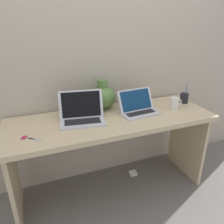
{
  "coord_description": "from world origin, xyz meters",
  "views": [
    {
      "loc": [
        -0.58,
        -1.51,
        1.49
      ],
      "look_at": [
        0.0,
        0.0,
        0.8
      ],
      "focal_mm": 34.97,
      "sensor_mm": 36.0,
      "label": 1
    }
  ],
  "objects_px": {
    "laptop_left": "(82,113)",
    "laptop_right": "(138,107)",
    "coffee_mug": "(175,103)",
    "scissors": "(28,138)",
    "pen_cup": "(184,98)",
    "power_brick": "(133,173)",
    "green_vase": "(103,97)"
  },
  "relations": [
    {
      "from": "coffee_mug",
      "to": "laptop_right",
      "type": "bearing_deg",
      "value": 172.54
    },
    {
      "from": "laptop_left",
      "to": "green_vase",
      "type": "bearing_deg",
      "value": 40.19
    },
    {
      "from": "green_vase",
      "to": "power_brick",
      "type": "relative_size",
      "value": 3.69
    },
    {
      "from": "green_vase",
      "to": "power_brick",
      "type": "xyz_separation_m",
      "value": [
        0.28,
        -0.11,
        -0.84
      ]
    },
    {
      "from": "green_vase",
      "to": "pen_cup",
      "type": "bearing_deg",
      "value": -11.41
    },
    {
      "from": "coffee_mug",
      "to": "power_brick",
      "type": "relative_size",
      "value": 1.63
    },
    {
      "from": "coffee_mug",
      "to": "pen_cup",
      "type": "xyz_separation_m",
      "value": [
        0.18,
        0.1,
        -0.01
      ]
    },
    {
      "from": "laptop_left",
      "to": "laptop_right",
      "type": "height_order",
      "value": "laptop_left"
    },
    {
      "from": "laptop_left",
      "to": "coffee_mug",
      "type": "xyz_separation_m",
      "value": [
        0.83,
        -0.05,
        -0.01
      ]
    },
    {
      "from": "laptop_right",
      "to": "coffee_mug",
      "type": "xyz_separation_m",
      "value": [
        0.35,
        -0.05,
        0.0
      ]
    },
    {
      "from": "laptop_left",
      "to": "green_vase",
      "type": "height_order",
      "value": "green_vase"
    },
    {
      "from": "coffee_mug",
      "to": "scissors",
      "type": "height_order",
      "value": "coffee_mug"
    },
    {
      "from": "laptop_right",
      "to": "scissors",
      "type": "bearing_deg",
      "value": -171.4
    },
    {
      "from": "pen_cup",
      "to": "power_brick",
      "type": "distance_m",
      "value": 0.92
    },
    {
      "from": "power_brick",
      "to": "scissors",
      "type": "bearing_deg",
      "value": -166.03
    },
    {
      "from": "green_vase",
      "to": "coffee_mug",
      "type": "distance_m",
      "value": 0.65
    },
    {
      "from": "coffee_mug",
      "to": "scissors",
      "type": "relative_size",
      "value": 0.85
    },
    {
      "from": "pen_cup",
      "to": "laptop_left",
      "type": "bearing_deg",
      "value": -177.33
    },
    {
      "from": "laptop_right",
      "to": "pen_cup",
      "type": "relative_size",
      "value": 1.9
    },
    {
      "from": "laptop_left",
      "to": "laptop_right",
      "type": "relative_size",
      "value": 1.11
    },
    {
      "from": "laptop_right",
      "to": "pen_cup",
      "type": "xyz_separation_m",
      "value": [
        0.53,
        0.06,
        -0.0
      ]
    },
    {
      "from": "pen_cup",
      "to": "scissors",
      "type": "bearing_deg",
      "value": -172.34
    },
    {
      "from": "green_vase",
      "to": "pen_cup",
      "type": "xyz_separation_m",
      "value": [
        0.77,
        -0.16,
        -0.06
      ]
    },
    {
      "from": "laptop_left",
      "to": "pen_cup",
      "type": "height_order",
      "value": "laptop_left"
    },
    {
      "from": "laptop_right",
      "to": "scissors",
      "type": "distance_m",
      "value": 0.91
    },
    {
      "from": "power_brick",
      "to": "coffee_mug",
      "type": "bearing_deg",
      "value": -24.7
    },
    {
      "from": "laptop_right",
      "to": "coffee_mug",
      "type": "bearing_deg",
      "value": -7.46
    },
    {
      "from": "laptop_left",
      "to": "coffee_mug",
      "type": "bearing_deg",
      "value": -3.74
    },
    {
      "from": "green_vase",
      "to": "coffee_mug",
      "type": "relative_size",
      "value": 2.26
    },
    {
      "from": "laptop_left",
      "to": "scissors",
      "type": "xyz_separation_m",
      "value": [
        -0.41,
        -0.14,
        -0.06
      ]
    },
    {
      "from": "coffee_mug",
      "to": "pen_cup",
      "type": "bearing_deg",
      "value": 29.23
    },
    {
      "from": "coffee_mug",
      "to": "power_brick",
      "type": "bearing_deg",
      "value": 155.3
    }
  ]
}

